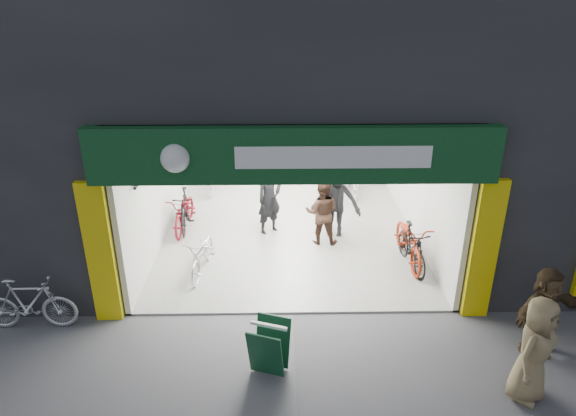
{
  "coord_description": "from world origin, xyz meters",
  "views": [
    {
      "loc": [
        -0.22,
        -7.67,
        5.51
      ],
      "look_at": [
        -0.06,
        1.5,
        1.43
      ],
      "focal_mm": 32.0,
      "sensor_mm": 36.0,
      "label": 1
    }
  ],
  "objects_px": {
    "bike_right_front": "(412,247)",
    "sandwich_board": "(269,346)",
    "bike_left_front": "(203,254)",
    "parked_bike": "(29,304)",
    "pedestrian_near": "(534,350)"
  },
  "relations": [
    {
      "from": "bike_left_front",
      "to": "parked_bike",
      "type": "bearing_deg",
      "value": -139.41
    },
    {
      "from": "bike_right_front",
      "to": "sandwich_board",
      "type": "height_order",
      "value": "bike_right_front"
    },
    {
      "from": "bike_left_front",
      "to": "sandwich_board",
      "type": "distance_m",
      "value": 3.28
    },
    {
      "from": "parked_bike",
      "to": "sandwich_board",
      "type": "xyz_separation_m",
      "value": [
        4.1,
        -1.15,
        -0.03
      ]
    },
    {
      "from": "bike_right_front",
      "to": "parked_bike",
      "type": "xyz_separation_m",
      "value": [
        -7.0,
        -1.91,
        0.02
      ]
    },
    {
      "from": "bike_left_front",
      "to": "parked_bike",
      "type": "distance_m",
      "value": 3.25
    },
    {
      "from": "bike_right_front",
      "to": "bike_left_front",
      "type": "bearing_deg",
      "value": 174.6
    },
    {
      "from": "bike_left_front",
      "to": "sandwich_board",
      "type": "relative_size",
      "value": 1.9
    },
    {
      "from": "bike_right_front",
      "to": "parked_bike",
      "type": "bearing_deg",
      "value": -171.51
    },
    {
      "from": "bike_right_front",
      "to": "parked_bike",
      "type": "distance_m",
      "value": 7.26
    },
    {
      "from": "sandwich_board",
      "to": "bike_left_front",
      "type": "bearing_deg",
      "value": 134.2
    },
    {
      "from": "parked_bike",
      "to": "sandwich_board",
      "type": "bearing_deg",
      "value": -106.34
    },
    {
      "from": "bike_left_front",
      "to": "bike_right_front",
      "type": "distance_m",
      "value": 4.3
    },
    {
      "from": "parked_bike",
      "to": "pedestrian_near",
      "type": "xyz_separation_m",
      "value": [
        7.8,
        -1.73,
        0.33
      ]
    },
    {
      "from": "bike_left_front",
      "to": "sandwich_board",
      "type": "bearing_deg",
      "value": -57.91
    }
  ]
}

